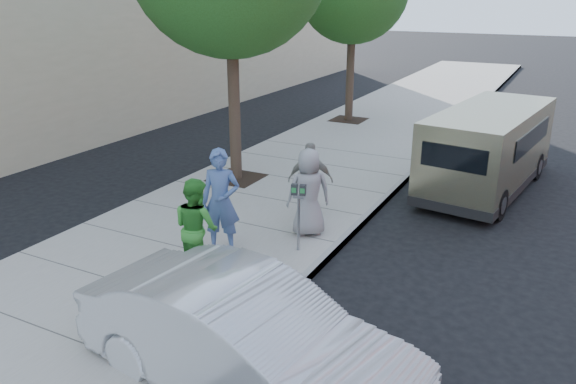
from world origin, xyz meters
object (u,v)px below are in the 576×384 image
at_px(person_green_shirt, 196,227).
at_px(parking_meter, 298,203).
at_px(sedan, 246,341).
at_px(person_striped_polo, 310,180).
at_px(person_gray_shirt, 309,192).
at_px(van, 489,147).
at_px(person_officer, 221,201).

bearing_deg(person_green_shirt, parking_meter, -108.00).
bearing_deg(sedan, person_striped_polo, 24.59).
bearing_deg(person_gray_shirt, person_striped_polo, -104.29).
bearing_deg(person_gray_shirt, van, -155.79).
relative_size(parking_meter, sedan, 0.28).
relative_size(sedan, person_green_shirt, 2.66).
height_order(parking_meter, person_striped_polo, person_striped_polo).
height_order(person_officer, person_striped_polo, person_officer).
relative_size(van, person_officer, 2.94).
xyz_separation_m(parking_meter, person_striped_polo, (-0.51, 1.59, -0.12)).
xyz_separation_m(sedan, person_green_shirt, (-2.15, 1.99, 0.25)).
xyz_separation_m(person_green_shirt, person_striped_polo, (0.56, 3.15, -0.04)).
height_order(van, person_green_shirt, van).
bearing_deg(van, sedan, -90.57).
bearing_deg(person_striped_polo, van, -148.35).
bearing_deg(person_gray_shirt, sedan, 68.66).
xyz_separation_m(parking_meter, sedan, (1.08, -3.54, -0.33)).
relative_size(parking_meter, person_striped_polo, 0.80).
bearing_deg(van, person_officer, -112.81).
distance_m(person_officer, person_green_shirt, 0.93).
relative_size(parking_meter, person_gray_shirt, 0.74).
height_order(person_green_shirt, person_striped_polo, person_green_shirt).
bearing_deg(parking_meter, person_officer, -166.82).
xyz_separation_m(sedan, person_officer, (-2.28, 2.90, 0.37)).
relative_size(parking_meter, person_officer, 0.66).
xyz_separation_m(van, person_striped_polo, (-2.90, -3.85, -0.12)).
relative_size(sedan, person_officer, 2.33).
distance_m(parking_meter, person_gray_shirt, 0.76).
height_order(person_officer, person_green_shirt, person_officer).
height_order(parking_meter, van, van).
xyz_separation_m(parking_meter, van, (2.39, 5.44, -0.00)).
height_order(parking_meter, sedan, sedan).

